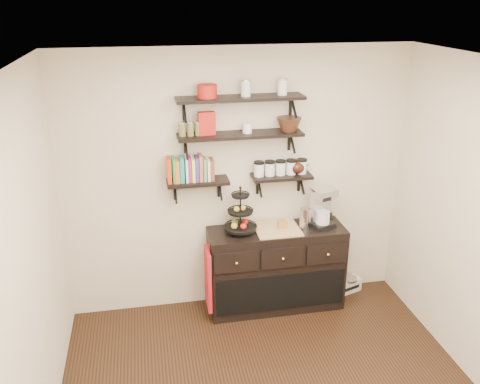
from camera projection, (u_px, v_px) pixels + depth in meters
The scene contains 21 objects.
ceiling at pixel (292, 72), 3.05m from camera, with size 3.50×3.50×0.02m, color white.
back_wall at pixel (238, 183), 5.15m from camera, with size 3.50×0.02×2.70m, color beige.
left_wall at pixel (20, 295), 3.24m from camera, with size 0.02×3.50×2.70m, color beige.
shelf_top at pixel (240, 98), 4.70m from camera, with size 1.20×0.27×0.23m.
shelf_mid at pixel (240, 135), 4.83m from camera, with size 1.20×0.27×0.23m.
shelf_low_left at pixel (198, 182), 4.94m from camera, with size 0.60×0.25×0.23m.
shelf_low_right at pixel (281, 177), 5.08m from camera, with size 0.60×0.25×0.23m.
cookbooks at pixel (192, 169), 4.87m from camera, with size 0.43×0.15×0.26m.
glass_canisters at pixel (281, 168), 5.05m from camera, with size 0.54×0.10×0.13m.
sideboard at pixel (276, 268), 5.32m from camera, with size 1.40×0.50×0.92m.
fruit_stand at pixel (241, 218), 5.04m from camera, with size 0.32×0.32×0.48m.
candle at pixel (282, 224), 5.15m from camera, with size 0.08×0.08×0.08m, color #A66726.
coffee_maker at pixel (322, 207), 5.20m from camera, with size 0.27×0.27×0.41m.
thermal_carafe at pixel (305, 218), 5.15m from camera, with size 0.11×0.11×0.22m, color silver.
apron at pixel (208, 279), 5.10m from camera, with size 0.04×0.28×0.65m, color maroon.
radio at pixel (348, 284), 5.71m from camera, with size 0.31×0.24×0.17m.
recipe_box at pixel (207, 123), 4.72m from camera, with size 0.16×0.06×0.22m, color #AD1B13.
walnut_bowl at pixel (289, 124), 4.88m from camera, with size 0.24×0.24×0.13m, color black, non-canonical shape.
ramekins at pixel (247, 128), 4.82m from camera, with size 0.09×0.09×0.10m, color white.
teapot at pixel (297, 166), 5.07m from camera, with size 0.21×0.16×0.16m, color black, non-canonical shape.
red_pot at pixel (207, 91), 4.62m from camera, with size 0.18×0.18×0.12m, color #AD1B13.
Camera 1 is at (-0.90, -2.99, 3.15)m, focal length 38.00 mm.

